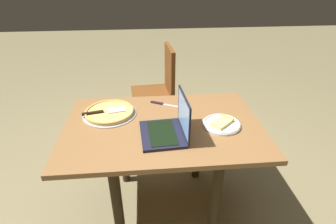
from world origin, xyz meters
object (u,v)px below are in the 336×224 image
object	(u,v)px
laptop	(169,127)
table_knife	(162,104)
pizza_plate	(222,124)
chair_near	(159,87)
dining_table	(163,139)
pizza_tray	(109,112)

from	to	relation	value
laptop	table_knife	bearing A→B (deg)	91.80
pizza_plate	chair_near	bearing A→B (deg)	107.57
table_knife	chair_near	world-z (taller)	chair_near
chair_near	pizza_plate	bearing A→B (deg)	-72.43
dining_table	table_knife	bearing A→B (deg)	86.56
dining_table	chair_near	bearing A→B (deg)	87.96
laptop	table_knife	distance (m)	0.38
table_knife	dining_table	bearing A→B (deg)	-93.44
table_knife	pizza_plate	bearing A→B (deg)	-42.15
table_knife	chair_near	distance (m)	0.74
laptop	pizza_tray	bearing A→B (deg)	143.55
dining_table	table_knife	size ratio (longest dim) A/B	5.77
dining_table	chair_near	xyz separation A→B (m)	(0.04, 0.98, -0.08)
dining_table	table_knife	distance (m)	0.29
dining_table	pizza_plate	xyz separation A→B (m)	(0.36, -0.05, 0.12)
laptop	pizza_plate	bearing A→B (deg)	11.75
dining_table	laptop	xyz separation A→B (m)	(0.03, -0.12, 0.16)
laptop	chair_near	distance (m)	1.13
table_knife	chair_near	bearing A→B (deg)	88.48
table_knife	chair_near	size ratio (longest dim) A/B	0.23
pizza_tray	pizza_plate	bearing A→B (deg)	-16.28
pizza_plate	table_knife	xyz separation A→B (m)	(-0.35, 0.31, -0.01)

